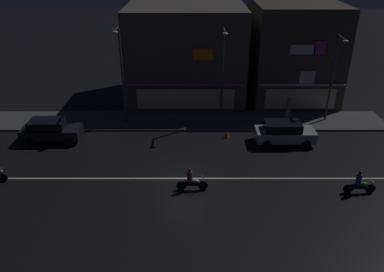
{
  "coord_description": "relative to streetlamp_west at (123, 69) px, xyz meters",
  "views": [
    {
      "loc": [
        0.56,
        -20.44,
        13.32
      ],
      "look_at": [
        0.47,
        2.76,
        1.61
      ],
      "focal_mm": 35.98,
      "sensor_mm": 36.0,
      "label": 1
    }
  ],
  "objects": [
    {
      "name": "ground_plane",
      "position": [
        4.88,
        -8.22,
        -4.64
      ],
      "size": [
        140.0,
        140.0,
        0.0
      ],
      "primitive_type": "plane",
      "color": "black"
    },
    {
      "name": "lane_divider_stripe",
      "position": [
        4.88,
        -8.22,
        -4.64
      ],
      "size": [
        31.2,
        0.16,
        0.01
      ],
      "primitive_type": "cube",
      "color": "beige",
      "rests_on": "ground"
    },
    {
      "name": "sidewalk_far",
      "position": [
        4.88,
        0.4,
        -4.57
      ],
      "size": [
        32.84,
        3.72,
        0.14
      ],
      "primitive_type": "cube",
      "color": "#4C4C4F",
      "rests_on": "ground"
    },
    {
      "name": "storefront_left_block",
      "position": [
        4.88,
        6.57,
        -0.43
      ],
      "size": [
        10.45,
        8.78,
        8.43
      ],
      "color": "#56514C",
      "rests_on": "ground"
    },
    {
      "name": "storefront_center_block",
      "position": [
        14.73,
        6.76,
        -0.31
      ],
      "size": [
        7.56,
        9.16,
        8.68
      ],
      "color": "#4C443A",
      "rests_on": "ground"
    },
    {
      "name": "streetlamp_west",
      "position": [
        0.0,
        0.0,
        0.0
      ],
      "size": [
        0.44,
        1.64,
        7.7
      ],
      "color": "#47494C",
      "rests_on": "sidewalk_far"
    },
    {
      "name": "streetlamp_mid",
      "position": [
        7.82,
        0.43,
        -0.1
      ],
      "size": [
        0.44,
        1.64,
        7.51
      ],
      "color": "#47494C",
      "rests_on": "sidewalk_far"
    },
    {
      "name": "streetlamp_east",
      "position": [
        16.5,
        0.31,
        -0.37
      ],
      "size": [
        0.44,
        1.64,
        7.0
      ],
      "color": "#47494C",
      "rests_on": "sidewalk_far"
    },
    {
      "name": "pedestrian_on_sidewalk",
      "position": [
        13.47,
        1.03,
        -3.66
      ],
      "size": [
        0.37,
        0.37,
        1.82
      ],
      "rotation": [
        0.0,
        0.0,
        4.62
      ],
      "color": "gray",
      "rests_on": "sidewalk_far"
    },
    {
      "name": "parked_car_near_kerb",
      "position": [
        -5.08,
        -2.98,
        -3.77
      ],
      "size": [
        4.3,
        1.98,
        1.67
      ],
      "color": "black",
      "rests_on": "ground"
    },
    {
      "name": "parked_car_trailing",
      "position": [
        12.21,
        -3.38,
        -3.77
      ],
      "size": [
        4.3,
        1.98,
        1.67
      ],
      "color": "#9EA0A5",
      "rests_on": "ground"
    },
    {
      "name": "motorcycle_following",
      "position": [
        5.4,
        -9.43,
        -4.01
      ],
      "size": [
        1.9,
        0.6,
        1.52
      ],
      "rotation": [
        0.0,
        0.0,
        3.22
      ],
      "color": "black",
      "rests_on": "ground"
    },
    {
      "name": "motorcycle_opposite_lane",
      "position": [
        15.29,
        -9.76,
        -4.01
      ],
      "size": [
        1.9,
        0.6,
        1.52
      ],
      "rotation": [
        0.0,
        0.0,
        3.07
      ],
      "color": "black",
      "rests_on": "ground"
    },
    {
      "name": "traffic_cone",
      "position": [
        8.1,
        -2.47,
        -4.37
      ],
      "size": [
        0.36,
        0.36,
        0.55
      ],
      "primitive_type": "cone",
      "color": "orange",
      "rests_on": "ground"
    }
  ]
}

